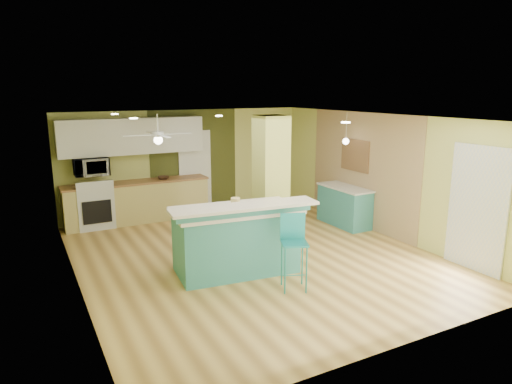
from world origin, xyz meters
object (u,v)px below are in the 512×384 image
peninsula (236,238)px  fruit_bowl (163,178)px  side_counter (344,206)px  bar_stool (294,239)px  canister (235,203)px

peninsula → fruit_bowl: (-0.10, 3.68, 0.40)m
side_counter → fruit_bowl: 4.18m
bar_stool → side_counter: 3.62m
bar_stool → fruit_bowl: bearing=119.8°
fruit_bowl → peninsula: bearing=-88.4°
bar_stool → side_counter: (2.80, 2.27, -0.33)m
canister → side_counter: bearing=21.0°
peninsula → side_counter: peninsula is taller
bar_stool → fruit_bowl: bar_stool is taller
peninsula → fruit_bowl: peninsula is taller
peninsula → canister: (0.01, 0.03, 0.59)m
fruit_bowl → canister: 3.65m
peninsula → bar_stool: size_ratio=2.05×
peninsula → bar_stool: (0.49, -0.97, 0.20)m
peninsula → side_counter: size_ratio=1.75×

